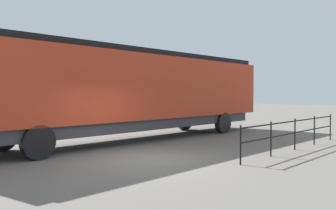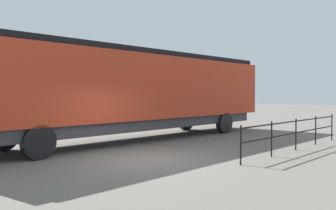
# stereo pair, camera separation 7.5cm
# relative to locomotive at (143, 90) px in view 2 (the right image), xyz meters

# --- Properties ---
(ground_plane) EXTENTS (120.00, 120.00, 0.00)m
(ground_plane) POSITION_rel_locomotive_xyz_m (3.70, -3.42, -2.22)
(ground_plane) COLOR #666059
(locomotive) EXTENTS (2.90, 16.11, 3.94)m
(locomotive) POSITION_rel_locomotive_xyz_m (0.00, 0.00, 0.00)
(locomotive) COLOR red
(locomotive) RESTS_ON ground_plane
(platform_fence) EXTENTS (0.05, 7.66, 1.16)m
(platform_fence) POSITION_rel_locomotive_xyz_m (6.40, 1.65, -1.47)
(platform_fence) COLOR black
(platform_fence) RESTS_ON ground_plane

